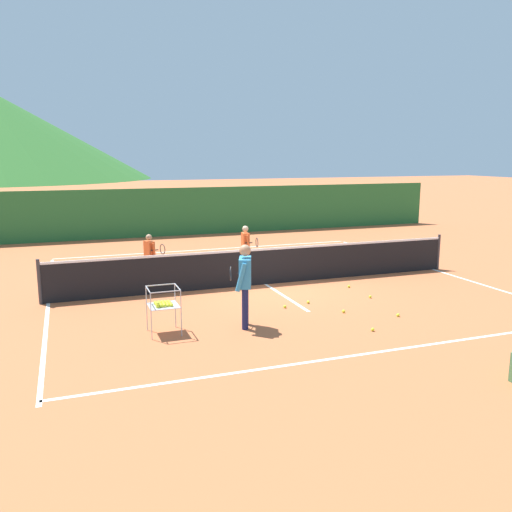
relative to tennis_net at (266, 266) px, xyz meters
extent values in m
plane|color=#BC6038|center=(0.00, 0.00, -0.50)|extent=(120.00, 120.00, 0.00)
cube|color=white|center=(0.00, -5.24, -0.50)|extent=(10.75, 0.08, 0.01)
cube|color=white|center=(0.00, 5.61, -0.50)|extent=(10.75, 0.08, 0.01)
cube|color=white|center=(-5.38, 0.00, -0.50)|extent=(0.08, 10.85, 0.01)
cube|color=white|center=(5.38, 0.00, -0.50)|extent=(0.08, 10.85, 0.01)
cube|color=white|center=(0.00, 0.00, -0.50)|extent=(0.08, 5.32, 0.01)
cylinder|color=#333338|center=(-5.53, 0.00, 0.03)|extent=(0.08, 0.08, 1.05)
cylinder|color=#333338|center=(5.53, 0.00, 0.03)|extent=(0.08, 0.08, 1.05)
cube|color=black|center=(0.00, 0.00, -0.04)|extent=(10.98, 0.02, 0.92)
cube|color=white|center=(0.00, 0.00, 0.45)|extent=(10.98, 0.03, 0.06)
cylinder|color=#191E4C|center=(-1.69, -3.29, -0.09)|extent=(0.12, 0.12, 0.82)
cylinder|color=#191E4C|center=(-1.58, -2.99, -0.09)|extent=(0.12, 0.12, 0.82)
cube|color=#338CBF|center=(-1.63, -3.14, 0.61)|extent=(0.39, 0.54, 0.58)
sphere|color=tan|center=(-1.63, -3.14, 1.05)|extent=(0.23, 0.23, 0.23)
cylinder|color=#338CBF|center=(-1.80, -3.38, 0.58)|extent=(0.24, 0.16, 0.56)
cylinder|color=#338CBF|center=(-1.57, -2.86, 0.57)|extent=(0.19, 0.14, 0.57)
torus|color=#262628|center=(-1.82, -2.77, 0.52)|extent=(0.12, 0.28, 0.29)
cylinder|color=black|center=(-1.59, -2.86, 0.52)|extent=(0.22, 0.10, 0.03)
cylinder|color=black|center=(-2.79, 1.95, -0.20)|extent=(0.09, 0.09, 0.61)
cylinder|color=black|center=(-2.71, 1.73, -0.20)|extent=(0.09, 0.09, 0.61)
cube|color=#E55926|center=(-2.75, 1.84, 0.32)|extent=(0.27, 0.40, 0.42)
sphere|color=tan|center=(-2.75, 1.84, 0.64)|extent=(0.17, 0.17, 0.17)
cylinder|color=#E55926|center=(-2.77, 2.05, 0.29)|extent=(0.18, 0.11, 0.42)
cylinder|color=#E55926|center=(-2.65, 1.65, 0.29)|extent=(0.14, 0.10, 0.42)
torus|color=#262628|center=(-2.40, 1.74, 0.30)|extent=(0.12, 0.28, 0.29)
cylinder|color=black|center=(-2.63, 1.66, 0.30)|extent=(0.22, 0.10, 0.03)
cylinder|color=silver|center=(0.09, 1.99, -0.17)|extent=(0.10, 0.10, 0.66)
cylinder|color=silver|center=(0.06, 1.74, -0.17)|extent=(0.10, 0.10, 0.66)
cube|color=#E55926|center=(0.08, 1.87, 0.39)|extent=(0.23, 0.41, 0.46)
sphere|color=#DBAD84|center=(0.08, 1.87, 0.74)|extent=(0.18, 0.18, 0.18)
cylinder|color=#E55926|center=(0.16, 2.08, 0.36)|extent=(0.19, 0.09, 0.45)
cylinder|color=#E55926|center=(0.08, 1.64, 0.36)|extent=(0.14, 0.09, 0.45)
torus|color=#262628|center=(0.34, 1.60, 0.35)|extent=(0.06, 0.29, 0.29)
cylinder|color=black|center=(0.10, 1.64, 0.35)|extent=(0.22, 0.06, 0.03)
cylinder|color=#B7B7BC|center=(-3.50, -2.70, -0.05)|extent=(0.02, 0.02, 0.89)
cylinder|color=#B7B7BC|center=(-2.94, -2.70, -0.05)|extent=(0.02, 0.02, 0.89)
cylinder|color=#B7B7BC|center=(-3.50, -3.26, -0.05)|extent=(0.02, 0.02, 0.89)
cylinder|color=#B7B7BC|center=(-2.94, -3.26, -0.05)|extent=(0.02, 0.02, 0.89)
cube|color=#B7B7BC|center=(-3.22, -2.98, 0.05)|extent=(0.56, 0.56, 0.01)
cube|color=#B7B7BC|center=(-3.22, -2.70, 0.39)|extent=(0.56, 0.02, 0.02)
cube|color=#B7B7BC|center=(-3.22, -3.26, 0.39)|extent=(0.56, 0.02, 0.02)
cube|color=#B7B7BC|center=(-3.50, -2.98, 0.39)|extent=(0.02, 0.56, 0.02)
cube|color=#B7B7BC|center=(-2.94, -2.98, 0.39)|extent=(0.02, 0.56, 0.02)
sphere|color=yellow|center=(-3.36, -3.11, 0.08)|extent=(0.07, 0.07, 0.07)
sphere|color=yellow|center=(-3.35, -3.04, 0.08)|extent=(0.07, 0.07, 0.07)
sphere|color=yellow|center=(-3.35, -2.98, 0.08)|extent=(0.07, 0.07, 0.07)
sphere|color=yellow|center=(-3.35, -2.91, 0.08)|extent=(0.07, 0.07, 0.07)
sphere|color=yellow|center=(-3.36, -2.85, 0.09)|extent=(0.07, 0.07, 0.07)
sphere|color=yellow|center=(-3.29, -3.11, 0.09)|extent=(0.07, 0.07, 0.07)
sphere|color=yellow|center=(-3.28, -3.04, 0.09)|extent=(0.07, 0.07, 0.07)
sphere|color=yellow|center=(-3.29, -2.98, 0.08)|extent=(0.07, 0.07, 0.07)
sphere|color=yellow|center=(-3.29, -2.92, 0.09)|extent=(0.07, 0.07, 0.07)
sphere|color=yellow|center=(-3.29, -2.85, 0.08)|extent=(0.07, 0.07, 0.07)
sphere|color=yellow|center=(-3.23, -3.11, 0.09)|extent=(0.07, 0.07, 0.07)
sphere|color=yellow|center=(-3.23, -3.04, 0.08)|extent=(0.07, 0.07, 0.07)
sphere|color=yellow|center=(-3.23, -2.98, 0.08)|extent=(0.07, 0.07, 0.07)
sphere|color=yellow|center=(-3.22, -2.92, 0.08)|extent=(0.07, 0.07, 0.07)
sphere|color=yellow|center=(-3.22, -2.85, 0.09)|extent=(0.07, 0.07, 0.07)
sphere|color=yellow|center=(-3.16, -3.11, 0.08)|extent=(0.07, 0.07, 0.07)
sphere|color=yellow|center=(-3.16, -3.05, 0.08)|extent=(0.07, 0.07, 0.07)
sphere|color=yellow|center=(-3.16, -2.98, 0.08)|extent=(0.07, 0.07, 0.07)
sphere|color=yellow|center=(-3.16, -2.92, 0.09)|extent=(0.07, 0.07, 0.07)
sphere|color=yellow|center=(-3.16, -2.85, 0.08)|extent=(0.07, 0.07, 0.07)
sphere|color=yellow|center=(-3.09, -3.11, 0.09)|extent=(0.07, 0.07, 0.07)
sphere|color=yellow|center=(-3.09, -3.04, 0.08)|extent=(0.07, 0.07, 0.07)
sphere|color=yellow|center=(-3.10, -2.98, 0.08)|extent=(0.07, 0.07, 0.07)
sphere|color=yellow|center=(-3.10, -2.91, 0.08)|extent=(0.07, 0.07, 0.07)
sphere|color=yellow|center=(-3.10, -2.85, 0.08)|extent=(0.07, 0.07, 0.07)
sphere|color=yellow|center=(-3.35, -3.11, 0.14)|extent=(0.07, 0.07, 0.07)
sphere|color=yellow|center=(1.62, -3.62, -0.47)|extent=(0.07, 0.07, 0.07)
sphere|color=yellow|center=(0.68, -2.98, -0.47)|extent=(0.07, 0.07, 0.07)
sphere|color=yellow|center=(1.87, -2.14, -0.47)|extent=(0.07, 0.07, 0.07)
sphere|color=yellow|center=(0.61, -4.25, -0.47)|extent=(0.07, 0.07, 0.07)
sphere|color=yellow|center=(0.27, -2.06, -0.47)|extent=(0.07, 0.07, 0.07)
sphere|color=yellow|center=(1.90, -1.07, -0.47)|extent=(0.07, 0.07, 0.07)
sphere|color=yellow|center=(-0.38, -2.21, -0.47)|extent=(0.07, 0.07, 0.07)
cube|color=#286B33|center=(0.00, 9.34, 0.51)|extent=(23.65, 0.08, 2.02)
camera|label=1|loc=(-4.86, -12.66, 2.86)|focal=36.94mm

